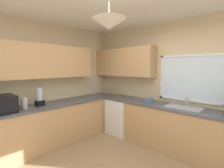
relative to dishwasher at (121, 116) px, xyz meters
The scene contains 9 objects.
room_shell 1.78m from the dishwasher, 77.08° to the right, with size 4.26×3.97×2.71m.
counter_run_left 1.72m from the dishwasher, 112.63° to the right, with size 0.65×3.58×0.91m.
counter_run_back 1.31m from the dishwasher, ahead, with size 3.35×0.65×0.91m.
dishwasher is the anchor object (origin of this frame).
microwave 2.57m from the dishwasher, 105.38° to the right, with size 0.48×0.36×0.29m, color black.
kettle 2.24m from the dishwasher, 107.23° to the right, with size 0.11×0.11×0.21m, color #B7B7BC.
sink_assembly 1.59m from the dishwasher, ahead, with size 0.66×0.40×0.19m.
bowl 0.92m from the dishwasher, ahead, with size 0.19×0.19×0.09m, color #4C7099.
blender_appliance 1.99m from the dishwasher, 110.45° to the right, with size 0.15×0.15×0.36m.
Camera 1 is at (1.49, -1.54, 1.69)m, focal length 26.15 mm.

